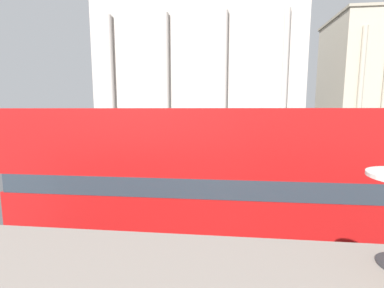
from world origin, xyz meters
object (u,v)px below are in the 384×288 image
traffic_light_near (199,149)px  pedestrian_red (238,136)px  pedestrian_white (260,141)px  traffic_light_far (274,130)px  plaza_building_left (198,69)px  traffic_light_mid (325,138)px  double_decker_bus (212,182)px

traffic_light_near → pedestrian_red: bearing=80.9°
traffic_light_near → pedestrian_white: bearing=71.3°
pedestrian_red → traffic_light_far: bearing=-72.2°
plaza_building_left → traffic_light_far: bearing=-70.1°
pedestrian_red → traffic_light_mid: bearing=-68.4°
traffic_light_far → traffic_light_near: bearing=-118.0°
double_decker_bus → pedestrian_white: size_ratio=5.96×
plaza_building_left → pedestrian_white: bearing=-65.6°
traffic_light_mid → traffic_light_far: traffic_light_far is taller
double_decker_bus → pedestrian_red: size_ratio=6.06×
plaza_building_left → pedestrian_white: 23.39m
traffic_light_mid → pedestrian_white: traffic_light_mid is taller
double_decker_bus → traffic_light_mid: 13.91m
traffic_light_far → pedestrian_red: (-2.43, 10.40, -1.59)m
plaza_building_left → traffic_light_mid: (11.20, -29.65, -9.41)m
traffic_light_near → traffic_light_far: traffic_light_far is taller
plaza_building_left → double_decker_bus: bearing=-84.8°
double_decker_bus → traffic_light_mid: bearing=64.2°
double_decker_bus → pedestrian_red: 27.59m
traffic_light_mid → pedestrian_white: (-2.64, 10.79, -1.47)m
traffic_light_near → pedestrian_white: 17.52m
pedestrian_red → traffic_light_near: bearing=-94.5°
traffic_light_mid → pedestrian_red: 16.45m
traffic_light_near → pedestrian_red: size_ratio=2.23×
plaza_building_left → pedestrian_white: plaza_building_left is taller
plaza_building_left → traffic_light_near: size_ratio=9.75×
double_decker_bus → traffic_light_far: size_ratio=2.57×
plaza_building_left → pedestrian_white: size_ratio=21.37×
traffic_light_near → pedestrian_red: (3.44, 21.42, -1.46)m
double_decker_bus → pedestrian_white: 23.09m
traffic_light_far → plaza_building_left: bearing=109.9°
pedestrian_red → plaza_building_left: bearing=119.2°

